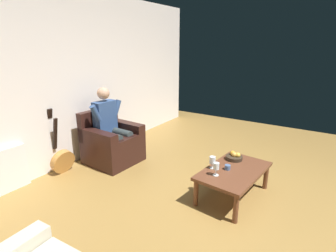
# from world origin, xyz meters

# --- Properties ---
(ground_plane) EXTENTS (7.51, 7.51, 0.00)m
(ground_plane) POSITION_xyz_m (0.00, 0.00, 0.00)
(ground_plane) COLOR olive
(wall_back) EXTENTS (6.31, 0.06, 2.72)m
(wall_back) POSITION_xyz_m (0.00, -3.16, 1.36)
(wall_back) COLOR white
(wall_back) RESTS_ON ground
(armchair) EXTENTS (0.81, 0.80, 0.86)m
(armchair) POSITION_xyz_m (-0.11, -2.61, 0.32)
(armchair) COLOR black
(armchair) RESTS_ON ground
(person_seated) EXTENTS (0.64, 0.62, 1.25)m
(person_seated) POSITION_xyz_m (-0.11, -2.61, 0.66)
(person_seated) COLOR #2F4A7B
(person_seated) RESTS_ON ground
(coffee_table) EXTENTS (1.10, 0.72, 0.38)m
(coffee_table) POSITION_xyz_m (-0.17, -0.53, 0.33)
(coffee_table) COLOR brown
(coffee_table) RESTS_ON ground
(guitar) EXTENTS (0.37, 0.29, 1.00)m
(guitar) POSITION_xyz_m (0.60, -2.96, 0.22)
(guitar) COLOR #B67B39
(guitar) RESTS_ON ground
(radiator) EXTENTS (0.62, 0.06, 0.61)m
(radiator) POSITION_xyz_m (1.38, -3.09, 0.30)
(radiator) COLOR white
(radiator) RESTS_ON ground
(wine_glass_near) EXTENTS (0.08, 0.08, 0.16)m
(wine_glass_near) POSITION_xyz_m (-0.05, -0.78, 0.49)
(wine_glass_near) COLOR silver
(wine_glass_near) RESTS_ON coffee_table
(wine_glass_far) EXTENTS (0.07, 0.07, 0.16)m
(wine_glass_far) POSITION_xyz_m (0.10, -0.67, 0.49)
(wine_glass_far) COLOR silver
(wine_glass_far) RESTS_ON coffee_table
(fruit_bowl) EXTENTS (0.23, 0.23, 0.11)m
(fruit_bowl) POSITION_xyz_m (-0.47, -0.64, 0.42)
(fruit_bowl) COLOR #35291D
(fruit_bowl) RESTS_ON coffee_table
(candle_jar) EXTENTS (0.07, 0.07, 0.06)m
(candle_jar) POSITION_xyz_m (-0.13, -0.60, 0.41)
(candle_jar) COLOR #4A648F
(candle_jar) RESTS_ON coffee_table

